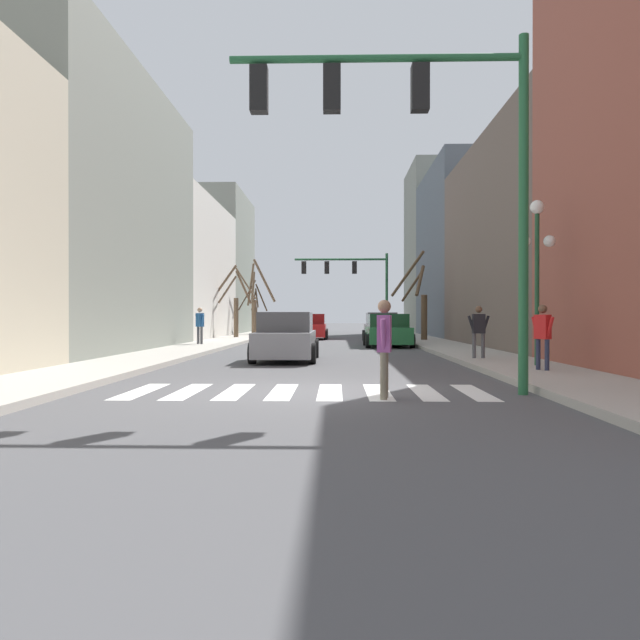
{
  "coord_description": "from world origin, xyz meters",
  "views": [
    {
      "loc": [
        0.57,
        -11.79,
        1.43
      ],
      "look_at": [
        -0.27,
        20.26,
        1.24
      ],
      "focal_mm": 35.0,
      "sensor_mm": 36.0,
      "label": 1
    }
  ],
  "objects_px": {
    "car_parked_right_mid": "(388,331)",
    "car_parked_left_far": "(290,324)",
    "car_parked_right_far": "(312,327)",
    "car_driving_toward_lane": "(286,338)",
    "street_tree_left_near": "(256,303)",
    "street_tree_right_near": "(235,304)",
    "pedestrian_on_right_sidewalk": "(479,327)",
    "pedestrian_on_left_sidewalk": "(543,331)",
    "street_lamp_right_corner": "(537,248)",
    "street_tree_right_mid": "(256,312)",
    "car_at_intersection": "(381,328)",
    "pedestrian_near_right_corner": "(384,340)",
    "street_tree_left_far": "(420,302)",
    "traffic_signal_far": "(351,275)",
    "pedestrian_crossing_street": "(200,322)",
    "traffic_signal_near": "(417,132)"
  },
  "relations": [
    {
      "from": "traffic_signal_near",
      "to": "traffic_signal_far",
      "type": "xyz_separation_m",
      "value": [
        -0.45,
        30.62,
        -0.59
      ]
    },
    {
      "from": "car_parked_right_mid",
      "to": "street_tree_left_far",
      "type": "xyz_separation_m",
      "value": [
        2.17,
        5.0,
        1.5
      ]
    },
    {
      "from": "car_driving_toward_lane",
      "to": "car_at_intersection",
      "type": "bearing_deg",
      "value": 164.53
    },
    {
      "from": "car_parked_left_far",
      "to": "street_tree_right_mid",
      "type": "xyz_separation_m",
      "value": [
        -2.26,
        -4.02,
        0.97
      ]
    },
    {
      "from": "car_at_intersection",
      "to": "street_tree_left_near",
      "type": "xyz_separation_m",
      "value": [
        -8.31,
        9.53,
        1.66
      ]
    },
    {
      "from": "traffic_signal_far",
      "to": "street_tree_right_mid",
      "type": "height_order",
      "value": "traffic_signal_far"
    },
    {
      "from": "pedestrian_on_right_sidewalk",
      "to": "pedestrian_on_left_sidewalk",
      "type": "relative_size",
      "value": 1.03
    },
    {
      "from": "street_tree_right_near",
      "to": "car_parked_right_mid",
      "type": "bearing_deg",
      "value": -46.25
    },
    {
      "from": "street_lamp_right_corner",
      "to": "car_parked_right_far",
      "type": "distance_m",
      "value": 23.71
    },
    {
      "from": "street_tree_right_near",
      "to": "street_tree_left_far",
      "type": "height_order",
      "value": "street_tree_left_far"
    },
    {
      "from": "pedestrian_near_right_corner",
      "to": "pedestrian_on_right_sidewalk",
      "type": "relative_size",
      "value": 1.07
    },
    {
      "from": "traffic_signal_near",
      "to": "pedestrian_on_right_sidewalk",
      "type": "relative_size",
      "value": 4.09
    },
    {
      "from": "traffic_signal_far",
      "to": "street_tree_right_mid",
      "type": "distance_m",
      "value": 8.18
    },
    {
      "from": "car_driving_toward_lane",
      "to": "pedestrian_crossing_street",
      "type": "relative_size",
      "value": 2.71
    },
    {
      "from": "street_lamp_right_corner",
      "to": "street_tree_left_far",
      "type": "height_order",
      "value": "street_tree_left_far"
    },
    {
      "from": "car_parked_right_mid",
      "to": "car_parked_left_far",
      "type": "height_order",
      "value": "car_parked_left_far"
    },
    {
      "from": "car_parked_left_far",
      "to": "street_tree_left_far",
      "type": "bearing_deg",
      "value": -151.5
    },
    {
      "from": "car_driving_toward_lane",
      "to": "street_tree_right_near",
      "type": "distance_m",
      "value": 19.05
    },
    {
      "from": "car_driving_toward_lane",
      "to": "street_tree_left_near",
      "type": "relative_size",
      "value": 0.85
    },
    {
      "from": "car_parked_right_mid",
      "to": "car_parked_left_far",
      "type": "distance_m",
      "value": 21.13
    },
    {
      "from": "pedestrian_on_left_sidewalk",
      "to": "street_tree_right_near",
      "type": "height_order",
      "value": "street_tree_right_near"
    },
    {
      "from": "car_parked_right_far",
      "to": "car_parked_right_mid",
      "type": "xyz_separation_m",
      "value": [
        3.95,
        -9.61,
        -0.01
      ]
    },
    {
      "from": "traffic_signal_far",
      "to": "street_tree_left_far",
      "type": "height_order",
      "value": "traffic_signal_far"
    },
    {
      "from": "pedestrian_near_right_corner",
      "to": "street_tree_right_near",
      "type": "relative_size",
      "value": 0.38
    },
    {
      "from": "traffic_signal_far",
      "to": "car_parked_left_far",
      "type": "height_order",
      "value": "traffic_signal_far"
    },
    {
      "from": "car_parked_left_far",
      "to": "pedestrian_on_left_sidewalk",
      "type": "height_order",
      "value": "car_parked_left_far"
    },
    {
      "from": "pedestrian_crossing_street",
      "to": "car_parked_left_far",
      "type": "bearing_deg",
      "value": -50.58
    },
    {
      "from": "traffic_signal_near",
      "to": "street_tree_left_near",
      "type": "xyz_separation_m",
      "value": [
        -7.26,
        33.15,
        -2.37
      ]
    },
    {
      "from": "street_tree_right_near",
      "to": "pedestrian_on_right_sidewalk",
      "type": "bearing_deg",
      "value": -61.13
    },
    {
      "from": "street_lamp_right_corner",
      "to": "car_at_intersection",
      "type": "distance_m",
      "value": 18.99
    },
    {
      "from": "car_driving_toward_lane",
      "to": "street_tree_left_near",
      "type": "height_order",
      "value": "street_tree_left_near"
    },
    {
      "from": "car_parked_left_far",
      "to": "street_tree_right_near",
      "type": "distance_m",
      "value": 11.54
    },
    {
      "from": "car_parked_right_far",
      "to": "street_tree_right_near",
      "type": "height_order",
      "value": "street_tree_right_near"
    },
    {
      "from": "pedestrian_on_right_sidewalk",
      "to": "traffic_signal_far",
      "type": "bearing_deg",
      "value": 96.51
    },
    {
      "from": "traffic_signal_near",
      "to": "pedestrian_on_left_sidewalk",
      "type": "xyz_separation_m",
      "value": [
        3.44,
        3.53,
        -3.72
      ]
    },
    {
      "from": "car_parked_left_far",
      "to": "pedestrian_on_right_sidewalk",
      "type": "xyz_separation_m",
      "value": [
        8.03,
        -30.43,
        0.28
      ]
    },
    {
      "from": "pedestrian_crossing_street",
      "to": "pedestrian_on_left_sidewalk",
      "type": "distance_m",
      "value": 17.76
    },
    {
      "from": "street_tree_right_near",
      "to": "pedestrian_on_left_sidewalk",
      "type": "bearing_deg",
      "value": -64.59
    },
    {
      "from": "street_lamp_right_corner",
      "to": "street_tree_right_mid",
      "type": "xyz_separation_m",
      "value": [
        -11.17,
        29.19,
        -1.42
      ]
    },
    {
      "from": "pedestrian_crossing_street",
      "to": "street_tree_left_far",
      "type": "relative_size",
      "value": 0.34
    },
    {
      "from": "traffic_signal_far",
      "to": "pedestrian_crossing_street",
      "type": "height_order",
      "value": "traffic_signal_far"
    },
    {
      "from": "car_driving_toward_lane",
      "to": "car_parked_left_far",
      "type": "height_order",
      "value": "car_parked_left_far"
    },
    {
      "from": "car_driving_toward_lane",
      "to": "car_parked_right_far",
      "type": "distance_m",
      "value": 18.94
    },
    {
      "from": "pedestrian_on_right_sidewalk",
      "to": "pedestrian_crossing_street",
      "type": "xyz_separation_m",
      "value": [
        -10.68,
        9.51,
        0.05
      ]
    },
    {
      "from": "car_at_intersection",
      "to": "pedestrian_near_right_corner",
      "type": "bearing_deg",
      "value": 176.0
    },
    {
      "from": "traffic_signal_near",
      "to": "car_parked_left_far",
      "type": "relative_size",
      "value": 1.46
    },
    {
      "from": "street_tree_right_near",
      "to": "street_tree_right_mid",
      "type": "bearing_deg",
      "value": 87.32
    },
    {
      "from": "car_parked_right_far",
      "to": "pedestrian_near_right_corner",
      "type": "xyz_separation_m",
      "value": [
        2.35,
        -28.2,
        0.27
      ]
    },
    {
      "from": "pedestrian_near_right_corner",
      "to": "traffic_signal_near",
      "type": "bearing_deg",
      "value": -37.15
    },
    {
      "from": "pedestrian_on_left_sidewalk",
      "to": "street_lamp_right_corner",
      "type": "bearing_deg",
      "value": -42.89
    }
  ]
}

